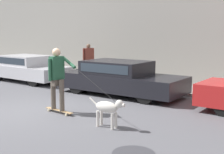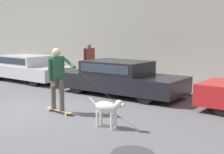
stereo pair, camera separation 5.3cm
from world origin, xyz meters
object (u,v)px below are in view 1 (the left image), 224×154
(parked_car_0, at_px, (27,68))
(pedestrian_with_bag, at_px, (88,60))
(skateboarder, at_px, (57,76))
(parked_car_1, at_px, (120,78))
(dog, at_px, (108,108))

(parked_car_0, height_order, pedestrian_with_bag, pedestrian_with_bag)
(pedestrian_with_bag, bearing_deg, parked_car_0, 57.35)
(skateboarder, bearing_deg, parked_car_1, 96.97)
(parked_car_0, height_order, dog, parked_car_0)
(parked_car_0, relative_size, parked_car_1, 0.90)
(parked_car_0, relative_size, skateboarder, 1.52)
(parked_car_1, relative_size, pedestrian_with_bag, 2.90)
(parked_car_1, distance_m, dog, 3.96)
(parked_car_0, distance_m, parked_car_1, 5.17)
(pedestrian_with_bag, bearing_deg, dog, 156.13)
(parked_car_0, height_order, skateboarder, skateboarder)
(skateboarder, height_order, pedestrian_with_bag, skateboarder)
(parked_car_1, bearing_deg, dog, -59.95)
(parked_car_0, bearing_deg, parked_car_1, 0.34)
(dog, relative_size, pedestrian_with_bag, 0.64)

